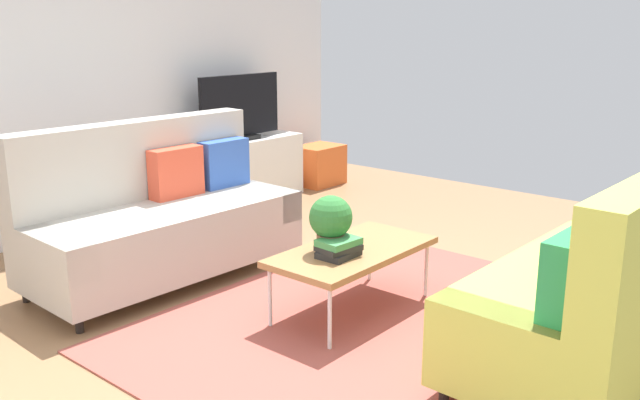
% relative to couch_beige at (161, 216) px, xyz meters
% --- Properties ---
extents(ground_plane, '(7.68, 7.68, 0.00)m').
position_rel_couch_beige_xyz_m(ground_plane, '(0.20, -1.35, -0.45)').
color(ground_plane, '#936B47').
extents(wall_far, '(6.40, 0.12, 2.90)m').
position_rel_couch_beige_xyz_m(wall_far, '(0.20, 1.45, 1.00)').
color(wall_far, silver).
rests_on(wall_far, ground_plane).
extents(area_rug, '(2.90, 2.20, 0.01)m').
position_rel_couch_beige_xyz_m(area_rug, '(0.33, -1.62, -0.44)').
color(area_rug, '#9E4C42').
rests_on(area_rug, ground_plane).
extents(couch_beige, '(1.93, 0.90, 1.10)m').
position_rel_couch_beige_xyz_m(couch_beige, '(0.00, 0.00, 0.00)').
color(couch_beige, '#B2ADA3').
rests_on(couch_beige, ground_plane).
extents(couch_green, '(1.91, 0.87, 1.10)m').
position_rel_couch_beige_xyz_m(couch_green, '(0.66, -2.84, 0.00)').
color(couch_green, '#C1CC51').
rests_on(couch_green, ground_plane).
extents(coffee_table, '(1.10, 0.56, 0.42)m').
position_rel_couch_beige_xyz_m(coffee_table, '(0.38, -1.42, -0.05)').
color(coffee_table, '#9E7042').
rests_on(coffee_table, ground_plane).
extents(tv_console, '(1.40, 0.44, 0.64)m').
position_rel_couch_beige_xyz_m(tv_console, '(1.81, 1.11, -0.13)').
color(tv_console, silver).
rests_on(tv_console, ground_plane).
extents(tv, '(1.00, 0.20, 0.64)m').
position_rel_couch_beige_xyz_m(tv, '(1.81, 1.09, 0.51)').
color(tv, black).
rests_on(tv, tv_console).
extents(storage_trunk, '(0.52, 0.40, 0.44)m').
position_rel_couch_beige_xyz_m(storage_trunk, '(2.91, 1.01, -0.23)').
color(storage_trunk, orange).
rests_on(storage_trunk, ground_plane).
extents(potted_plant, '(0.26, 0.26, 0.35)m').
position_rel_couch_beige_xyz_m(potted_plant, '(0.24, -1.36, 0.17)').
color(potted_plant, brown).
rests_on(potted_plant, coffee_table).
extents(table_book_0, '(0.25, 0.19, 0.04)m').
position_rel_couch_beige_xyz_m(table_book_0, '(0.20, -1.45, -0.01)').
color(table_book_0, '#262626').
rests_on(table_book_0, coffee_table).
extents(table_book_1, '(0.27, 0.22, 0.03)m').
position_rel_couch_beige_xyz_m(table_book_1, '(0.20, -1.45, 0.03)').
color(table_book_1, '#262626').
rests_on(table_book_1, table_book_0).
extents(table_book_2, '(0.25, 0.20, 0.04)m').
position_rel_couch_beige_xyz_m(table_book_2, '(0.20, -1.45, 0.07)').
color(table_book_2, '#3F8C4C').
rests_on(table_book_2, table_book_1).
extents(vase_0, '(0.10, 0.10, 0.18)m').
position_rel_couch_beige_xyz_m(vase_0, '(1.23, 1.16, 0.28)').
color(vase_0, silver).
rests_on(vase_0, tv_console).
extents(vase_1, '(0.11, 0.11, 0.19)m').
position_rel_couch_beige_xyz_m(vase_1, '(1.39, 1.16, 0.29)').
color(vase_1, '#4C72B2').
rests_on(vase_1, tv_console).
extents(bottle_0, '(0.04, 0.04, 0.20)m').
position_rel_couch_beige_xyz_m(bottle_0, '(1.57, 1.07, 0.29)').
color(bottle_0, purple).
rests_on(bottle_0, tv_console).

